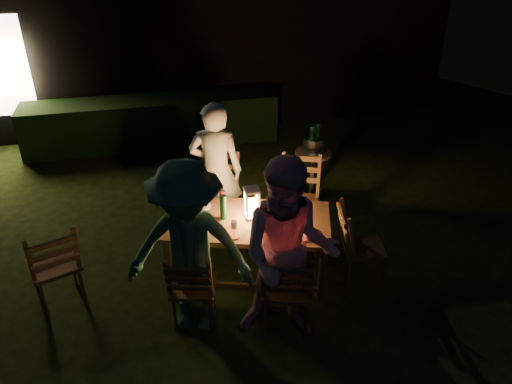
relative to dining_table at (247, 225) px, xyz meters
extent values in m
plane|color=black|center=(-0.38, 0.01, -0.66)|extent=(40.00, 40.00, 0.00)
cube|color=black|center=(-0.38, 6.21, 0.94)|extent=(10.00, 4.00, 3.20)
cube|color=black|center=(-0.88, 3.76, -0.26)|extent=(4.20, 0.70, 0.80)
cube|color=#55371C|center=(0.00, 0.00, 0.04)|extent=(1.93, 1.34, 0.06)
cube|color=#55371C|center=(-0.87, -0.11, -0.34)|extent=(0.07, 0.07, 0.64)
cube|color=#55371C|center=(-0.66, 0.58, -0.34)|extent=(0.07, 0.07, 0.64)
cube|color=#55371C|center=(0.66, -0.58, -0.34)|extent=(0.07, 0.07, 0.64)
cube|color=#55371C|center=(0.87, 0.11, -0.34)|extent=(0.07, 0.07, 0.64)
cube|color=#55371C|center=(-0.65, -0.59, -0.22)|extent=(0.51, 0.50, 0.04)
cube|color=#55371C|center=(-0.69, -0.77, 0.05)|extent=(0.45, 0.24, 0.50)
cube|color=#55371C|center=(0.21, -0.85, -0.18)|extent=(0.57, 0.56, 0.04)
cube|color=#55371C|center=(0.16, -1.04, 0.12)|extent=(0.49, 0.28, 0.55)
cube|color=#55371C|center=(-0.21, 0.85, -0.16)|extent=(0.62, 0.61, 0.04)
cube|color=#55371C|center=(-0.13, 1.04, 0.14)|extent=(0.51, 0.34, 0.57)
cube|color=#55371C|center=(0.74, 0.56, -0.17)|extent=(0.61, 0.60, 0.04)
cube|color=#55371C|center=(0.81, 0.75, 0.14)|extent=(0.51, 0.32, 0.56)
cube|color=#55371C|center=(1.20, -0.36, -0.21)|extent=(0.48, 0.50, 0.04)
cube|color=#55371C|center=(1.01, -0.33, 0.06)|extent=(0.22, 0.45, 0.51)
cube|color=#55371C|center=(-1.99, -0.03, -0.18)|extent=(0.59, 0.58, 0.04)
cube|color=#55371C|center=(-1.92, -0.22, 0.12)|extent=(0.49, 0.31, 0.55)
imported|color=beige|center=(-0.19, 0.91, 0.21)|extent=(0.72, 0.58, 1.72)
imported|color=pink|center=(0.19, -0.91, 0.27)|extent=(1.07, 0.94, 1.86)
imported|color=#306047|center=(-0.67, -0.66, 0.25)|extent=(1.32, 0.98, 1.81)
cube|color=white|center=(0.06, 0.03, 0.09)|extent=(0.15, 0.15, 0.03)
cube|color=white|center=(0.06, 0.03, 0.41)|extent=(0.16, 0.16, 0.03)
cylinder|color=#FF9E3F|center=(0.06, 0.03, 0.20)|extent=(0.09, 0.09, 0.18)
cylinder|color=white|center=(-0.46, 0.37, 0.08)|extent=(0.25, 0.25, 0.01)
cylinder|color=white|center=(-0.59, -0.05, 0.08)|extent=(0.25, 0.25, 0.01)
cylinder|color=white|center=(0.49, 0.08, 0.08)|extent=(0.25, 0.25, 0.01)
cylinder|color=white|center=(0.37, -0.34, 0.08)|extent=(0.25, 0.25, 0.01)
cylinder|color=#0F471E|center=(-0.24, 0.07, 0.21)|extent=(0.07, 0.07, 0.28)
cube|color=red|center=(-0.24, -0.26, 0.08)|extent=(0.18, 0.14, 0.01)
cube|color=red|center=(0.44, -0.45, 0.08)|extent=(0.18, 0.14, 0.01)
cube|color=black|center=(-0.68, -0.11, 0.08)|extent=(0.14, 0.07, 0.01)
cylinder|color=brown|center=(1.24, 1.55, -0.01)|extent=(0.49, 0.49, 0.04)
cylinder|color=brown|center=(1.24, 1.55, -0.33)|extent=(0.06, 0.06, 0.64)
cylinder|color=#A5A8AD|center=(1.24, 1.55, 0.12)|extent=(0.30, 0.30, 0.22)
cylinder|color=#0F471E|center=(1.19, 1.51, 0.17)|extent=(0.07, 0.07, 0.32)
cylinder|color=#0F471E|center=(1.29, 1.59, 0.17)|extent=(0.07, 0.07, 0.32)
camera|label=1|loc=(-0.84, -4.32, 3.00)|focal=35.00mm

